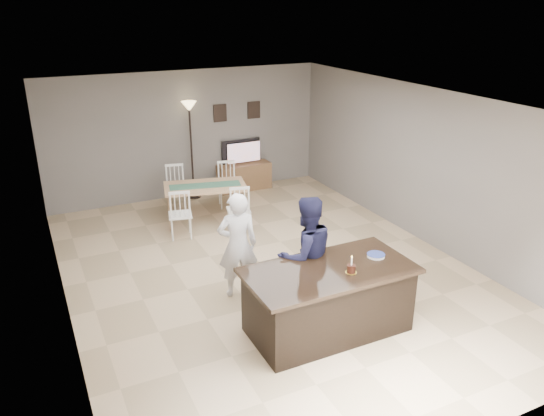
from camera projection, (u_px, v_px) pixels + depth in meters
name	position (u px, v px, depth m)	size (l,w,h in m)	color
floor	(268.00, 271.00, 8.46)	(8.00, 8.00, 0.00)	tan
room_shell	(268.00, 170.00, 7.85)	(8.00, 8.00, 8.00)	slate
kitchen_island	(328.00, 300.00, 6.79)	(2.15, 1.10, 0.90)	black
tv_console	(244.00, 177.00, 11.99)	(1.20, 0.40, 0.60)	brown
television	(242.00, 152.00, 11.85)	(0.91, 0.12, 0.53)	black
tv_screen_glow	(244.00, 152.00, 11.78)	(0.78, 0.78, 0.00)	orange
picture_frames	(237.00, 112.00, 11.61)	(1.10, 0.02, 0.38)	black
doorway	(82.00, 324.00, 4.86)	(0.00, 2.10, 2.65)	black
woman	(238.00, 245.00, 7.52)	(0.57, 0.38, 1.57)	silver
man	(306.00, 256.00, 7.10)	(0.82, 0.64, 1.68)	#1A1B3A
birthday_cake	(351.00, 269.00, 6.51)	(0.15, 0.15, 0.23)	gold
plate_stack	(376.00, 255.00, 6.93)	(0.24, 0.24, 0.04)	white
dining_table	(205.00, 192.00, 10.17)	(1.82, 2.02, 0.94)	tan
floor_lamp	(190.00, 124.00, 11.04)	(0.31, 0.31, 2.09)	black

